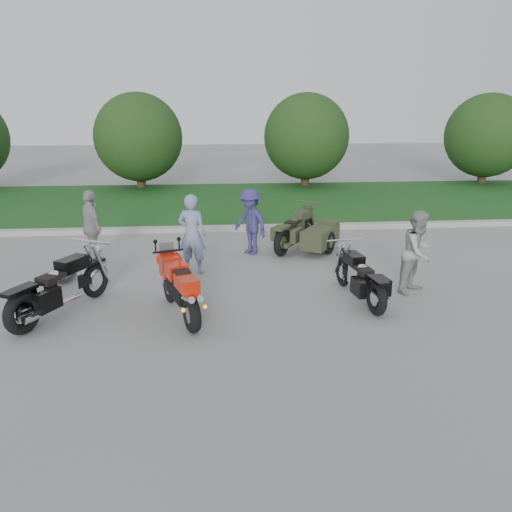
{
  "coord_description": "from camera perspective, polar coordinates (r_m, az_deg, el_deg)",
  "views": [
    {
      "loc": [
        0.03,
        -7.9,
        3.43
      ],
      "look_at": [
        0.77,
        0.8,
        0.8
      ],
      "focal_mm": 35.0,
      "sensor_mm": 36.0,
      "label": 1
    }
  ],
  "objects": [
    {
      "name": "cruiser_right",
      "position": [
        9.25,
        11.92,
        -2.67
      ],
      "size": [
        0.51,
        2.08,
        0.8
      ],
      "rotation": [
        0.0,
        0.0,
        0.14
      ],
      "color": "black",
      "rests_on": "ground"
    },
    {
      "name": "person_grey",
      "position": [
        9.89,
        18.03,
        0.46
      ],
      "size": [
        0.98,
        0.95,
        1.59
      ],
      "primitive_type": "imported",
      "rotation": [
        0.0,
        0.0,
        0.68
      ],
      "color": "#999A94",
      "rests_on": "ground"
    },
    {
      "name": "person_back",
      "position": [
        11.74,
        -18.22,
        3.15
      ],
      "size": [
        0.86,
        1.05,
        1.67
      ],
      "primitive_type": "imported",
      "rotation": [
        0.0,
        0.0,
        2.12
      ],
      "color": "#9C9A96",
      "rests_on": "ground"
    },
    {
      "name": "ground",
      "position": [
        8.61,
        -4.7,
        -6.78
      ],
      "size": [
        80.0,
        80.0,
        0.0
      ],
      "primitive_type": "plane",
      "color": "#969591",
      "rests_on": "ground"
    },
    {
      "name": "person_denim",
      "position": [
        11.9,
        -0.65,
        3.94
      ],
      "size": [
        1.08,
        1.17,
        1.58
      ],
      "primitive_type": "imported",
      "rotation": [
        0.0,
        0.0,
        -0.92
      ],
      "color": "navy",
      "rests_on": "ground"
    },
    {
      "name": "grass_strip",
      "position": [
        18.36,
        -4.93,
        6.15
      ],
      "size": [
        60.0,
        8.0,
        0.14
      ],
      "primitive_type": "cube",
      "color": "#265F20",
      "rests_on": "ground"
    },
    {
      "name": "sportbike_red",
      "position": [
        8.42,
        -8.71,
        -3.43
      ],
      "size": [
        0.82,
        1.92,
        0.94
      ],
      "rotation": [
        0.0,
        0.0,
        0.33
      ],
      "color": "black",
      "rests_on": "ground"
    },
    {
      "name": "cruiser_sidecar",
      "position": [
        12.29,
        6.11,
        2.45
      ],
      "size": [
        1.81,
        2.13,
        0.88
      ],
      "rotation": [
        0.0,
        0.0,
        -0.58
      ],
      "color": "black",
      "rests_on": "ground"
    },
    {
      "name": "curb",
      "position": [
        14.3,
        -4.88,
        3.12
      ],
      "size": [
        60.0,
        0.3,
        0.15
      ],
      "primitive_type": "cube",
      "color": "#A3A099",
      "rests_on": "ground"
    },
    {
      "name": "tree_mid_right",
      "position": [
        21.8,
        5.76,
        13.43
      ],
      "size": [
        3.6,
        3.6,
        4.0
      ],
      "color": "#3F2B1C",
      "rests_on": "ground"
    },
    {
      "name": "cruiser_left",
      "position": [
        9.03,
        -21.74,
        -3.62
      ],
      "size": [
        1.23,
        2.19,
        0.92
      ],
      "rotation": [
        0.0,
        0.0,
        -0.48
      ],
      "color": "black",
      "rests_on": "ground"
    },
    {
      "name": "tree_mid_left",
      "position": [
        21.64,
        -13.28,
        13.05
      ],
      "size": [
        3.6,
        3.6,
        4.0
      ],
      "color": "#3F2B1C",
      "rests_on": "ground"
    },
    {
      "name": "tree_far_right",
      "position": [
        24.55,
        24.91,
        12.37
      ],
      "size": [
        3.6,
        3.6,
        4.0
      ],
      "color": "#3F2B1C",
      "rests_on": "ground"
    },
    {
      "name": "person_stripe",
      "position": [
        10.58,
        -7.3,
        2.51
      ],
      "size": [
        0.72,
        0.59,
        1.7
      ],
      "primitive_type": "imported",
      "rotation": [
        0.0,
        0.0,
        2.79
      ],
      "color": "#7B80A7",
      "rests_on": "ground"
    }
  ]
}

